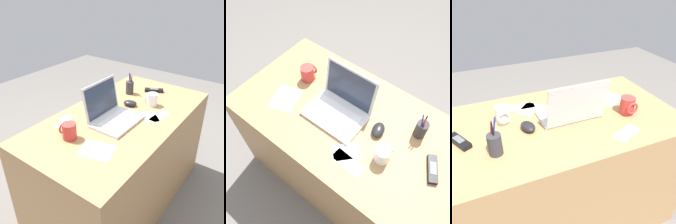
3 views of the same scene
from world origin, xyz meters
TOP-DOWN VIEW (x-y plane):
  - ground_plane at (0.00, 0.00)m, footprint 6.00×6.00m
  - desk at (0.00, 0.00)m, footprint 1.39×0.73m
  - laptop at (-0.10, 0.01)m, footprint 0.33×0.27m
  - computer_mouse at (0.15, 0.03)m, footprint 0.09×0.11m
  - coffee_mug_white at (-0.41, 0.09)m, footprint 0.08×0.09m
  - coffee_mug_tall at (0.25, -0.09)m, footprint 0.08×0.09m
  - cordless_phone at (0.47, 0.01)m, footprint 0.11×0.15m
  - pen_holder at (0.33, 0.15)m, footprint 0.06×0.06m
  - paper_note_near_laptop at (-0.29, 0.25)m, footprint 0.17×0.12m
  - paper_note_left at (0.13, -0.21)m, footprint 0.18×0.08m
  - paper_note_right at (0.09, -0.17)m, footprint 0.16×0.16m
  - paper_note_front at (-0.41, -0.12)m, footprint 0.20×0.21m

SIDE VIEW (x-z plane):
  - ground_plane at x=0.00m, z-range 0.00..0.00m
  - desk at x=0.00m, z-range 0.00..0.75m
  - paper_note_near_laptop at x=-0.29m, z-range 0.75..0.76m
  - paper_note_left at x=0.13m, z-range 0.75..0.76m
  - paper_note_right at x=0.09m, z-range 0.75..0.76m
  - paper_note_front at x=-0.41m, z-range 0.75..0.76m
  - cordless_phone at x=0.47m, z-range 0.75..0.78m
  - computer_mouse at x=0.15m, z-range 0.75..0.79m
  - coffee_mug_tall at x=0.25m, z-range 0.75..0.85m
  - coffee_mug_white at x=-0.41m, z-range 0.75..0.85m
  - laptop at x=-0.10m, z-range 0.68..0.93m
  - pen_holder at x=0.33m, z-range 0.72..0.90m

